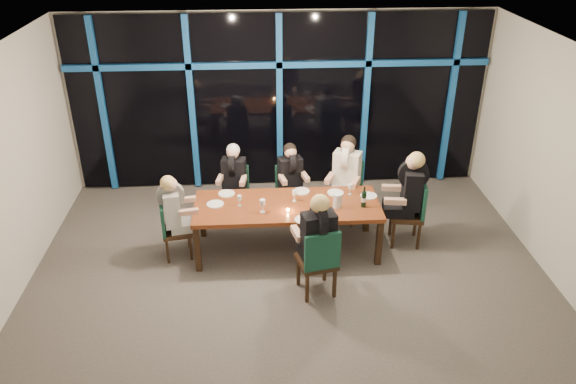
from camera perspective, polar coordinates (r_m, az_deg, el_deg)
The scene contains 29 objects.
room at distance 6.56m, azimuth 0.33°, elevation 5.07°, with size 7.04×7.00×3.02m.
window_wall at distance 9.47m, azimuth -0.82°, elevation 9.32°, with size 6.86×0.43×2.94m.
dining_table at distance 7.88m, azimuth -0.09°, elevation -1.68°, with size 2.60×1.00×0.75m.
chair_far_left at distance 8.83m, azimuth -5.37°, elevation 0.21°, with size 0.46×0.46×0.87m.
chair_far_mid at distance 8.84m, azimuth 0.14°, elevation 0.35°, with size 0.48×0.48×0.86m.
chair_far_right at distance 8.81m, azimuth 5.97°, elevation 0.51°, with size 0.59×0.59×0.96m.
chair_end_left at distance 8.00m, azimuth -11.81°, elevation -3.48°, with size 0.47×0.47×0.86m.
chair_end_right at distance 8.31m, azimuth 12.55°, elevation -1.74°, with size 0.51×0.51×0.99m.
chair_near_mid at distance 7.06m, azimuth 3.18°, elevation -6.84°, with size 0.55×0.55×0.99m.
diner_far_left at distance 8.61m, azimuth -5.56°, elevation 2.03°, with size 0.47×0.57×0.85m.
diner_far_mid at distance 8.62m, azimuth 0.27°, elevation 2.16°, with size 0.48×0.57×0.84m.
diner_far_right at distance 8.57m, azimuth 5.95°, elevation 2.55°, with size 0.61×0.66×0.94m.
diner_end_left at distance 7.83m, azimuth -11.52°, elevation -1.26°, with size 0.57×0.47×0.84m.
diner_end_right at distance 8.11m, azimuth 12.25°, elevation 0.68°, with size 0.65×0.53×0.97m.
diner_near_mid at distance 6.91m, azimuth 3.03°, elevation -3.80°, with size 0.55×0.66×0.96m.
plate_far_left at distance 8.15m, azimuth -6.27°, elevation -0.16°, with size 0.24×0.24×0.01m, color white.
plate_far_mid at distance 8.17m, azimuth 1.38°, elevation 0.08°, with size 0.24×0.24×0.01m, color white.
plate_far_right at distance 8.16m, azimuth 4.84°, elevation -0.08°, with size 0.24×0.24×0.01m, color white.
plate_end_left at distance 7.90m, azimuth -7.41°, elevation -1.23°, with size 0.24×0.24×0.01m, color white.
plate_end_right at distance 8.13m, azimuth 8.19°, elevation -0.38°, with size 0.24×0.24×0.01m, color white.
plate_near_mid at distance 7.47m, azimuth 1.59°, elevation -2.82°, with size 0.24×0.24×0.01m, color white.
wine_bottle at distance 7.80m, azimuth 7.70°, elevation -0.72°, with size 0.07×0.07×0.31m.
water_pitcher at distance 7.75m, azimuth 5.02°, elevation -0.89°, with size 0.13×0.11×0.21m.
tea_light at distance 7.67m, azimuth -0.01°, elevation -1.86°, with size 0.05×0.05×0.03m, color #FF9E4C.
wine_glass_a at distance 7.59m, azimuth -2.62°, elevation -1.13°, with size 0.07×0.07×0.19m.
wine_glass_b at distance 7.87m, azimuth 0.65°, elevation -0.14°, with size 0.06×0.06×0.16m.
wine_glass_c at distance 7.74m, azimuth 3.38°, elevation -0.70°, with size 0.06×0.06×0.17m.
wine_glass_d at distance 7.78m, azimuth -4.95°, elevation -0.65°, with size 0.06×0.06×0.16m.
wine_glass_e at distance 8.10m, azimuth 6.34°, elevation 0.50°, with size 0.06×0.06×0.16m.
Camera 1 is at (-0.41, -6.03, 4.58)m, focal length 35.00 mm.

